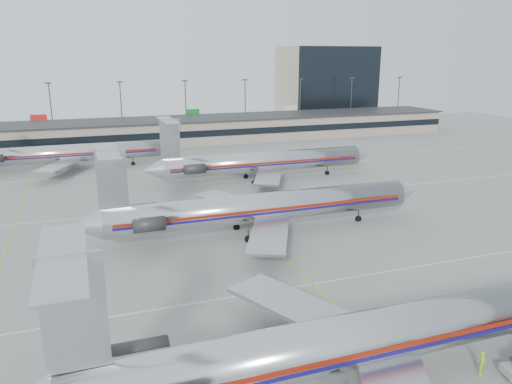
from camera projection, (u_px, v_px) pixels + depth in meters
name	position (u px, v px, depth m)	size (l,w,h in m)	color
ground	(366.00, 335.00, 40.72)	(260.00, 260.00, 0.00)	gray
apron_markings	(312.00, 284.00, 49.80)	(160.00, 0.15, 0.02)	silver
terminal	(163.00, 131.00, 128.87)	(162.00, 17.00, 6.25)	gray
light_mast_row	(154.00, 105.00, 140.17)	(163.60, 0.40, 15.28)	#38383D
distant_building	(326.00, 84.00, 173.78)	(30.00, 20.00, 25.00)	tan
jet_foreground	(358.00, 339.00, 33.63)	(47.00, 27.68, 12.30)	#BCBCC1
jet_second_row	(257.00, 207.00, 62.92)	(46.31, 27.27, 12.12)	#BCBCC1
jet_third_row	(260.00, 162.00, 90.10)	(43.75, 26.91, 11.96)	#BCBCC1
jet_back_row	(64.00, 153.00, 98.64)	(42.10, 25.90, 11.51)	#BCBCC1
ramp_worker_near	(482.00, 363.00, 35.48)	(0.67, 0.44, 1.83)	#9CE715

